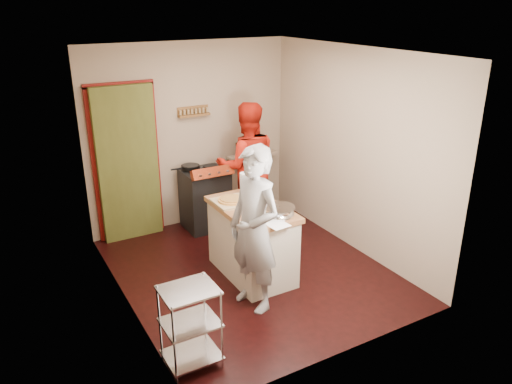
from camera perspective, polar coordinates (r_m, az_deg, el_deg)
floor at (r=6.19m, az=-0.58°, el=-8.95°), size 3.50×3.50×0.00m
back_wall at (r=7.03m, az=-12.36°, el=4.38°), size 3.00×0.44×2.60m
left_wall at (r=5.13m, az=-15.42°, el=-0.22°), size 0.04×3.50×2.60m
right_wall at (r=6.48m, az=11.08°, el=4.59°), size 0.04×3.50×2.60m
ceiling at (r=5.37m, az=-0.69°, el=15.88°), size 3.00×3.50×0.02m
stove at (r=7.16m, az=-5.82°, el=-0.71°), size 0.60×0.63×1.00m
wire_shelving at (r=4.58m, az=-7.51°, el=-14.68°), size 0.48×0.40×0.80m
island at (r=5.91m, az=-0.43°, el=-5.36°), size 0.69×1.26×1.19m
person_stripe at (r=5.14m, az=-0.19°, el=-4.33°), size 0.57×0.73×1.79m
person_red at (r=7.05m, az=-1.02°, el=3.00°), size 1.05×0.93×1.81m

